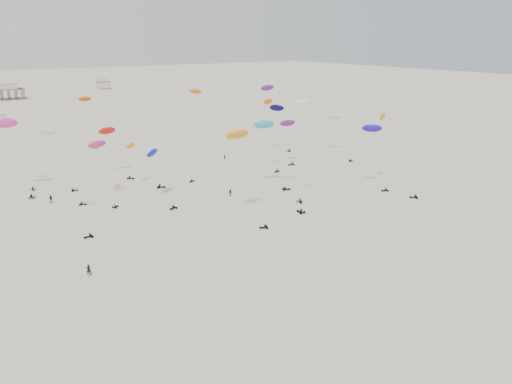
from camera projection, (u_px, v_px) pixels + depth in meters
ground_plane at (95, 137)px, 192.09m from camera, size 900.00×900.00×0.00m
pavilion_main at (5, 93)px, 304.67m from camera, size 21.00×13.00×9.80m
pavilion_small at (104, 84)px, 365.75m from camera, size 9.00×7.00×8.00m
rig_0 at (9, 136)px, 123.43m from camera, size 7.19×8.68×19.86m
rig_1 at (302, 150)px, 109.62m from camera, size 7.14×8.10×24.06m
rig_2 at (383, 131)px, 126.23m from camera, size 7.29×8.99×18.95m
rig_3 at (285, 139)px, 118.24m from camera, size 3.41×14.03×22.43m
rig_4 at (111, 138)px, 137.04m from camera, size 6.36×10.86×14.45m
rig_5 at (99, 152)px, 115.27m from camera, size 4.87×10.70×15.14m
rig_6 at (95, 153)px, 118.28m from camera, size 8.96×8.98×14.39m
rig_7 at (144, 164)px, 127.19m from camera, size 7.98×8.84×12.12m
rig_8 at (379, 140)px, 123.29m from camera, size 5.98×16.50×18.95m
rig_9 at (288, 131)px, 148.89m from camera, size 5.24×4.69×13.69m
rig_10 at (55, 153)px, 99.10m from camera, size 5.74×16.43×22.28m
rig_11 at (81, 127)px, 127.49m from camera, size 9.54×9.58×23.20m
rig_12 at (194, 114)px, 134.15m from camera, size 8.25×9.70×24.12m
rig_13 at (156, 162)px, 115.59m from camera, size 5.15×13.15×13.69m
rig_14 at (268, 135)px, 124.53m from camera, size 6.84×8.74×17.52m
rig_15 at (8, 132)px, 120.25m from camera, size 6.37×11.75×19.15m
rig_16 at (336, 124)px, 163.77m from camera, size 8.84×18.21×18.52m
rig_17 at (240, 145)px, 102.56m from camera, size 5.58×11.71×19.78m
rig_18 at (269, 105)px, 136.86m from camera, size 5.59×3.52×24.86m
rig_19 at (273, 113)px, 163.60m from camera, size 9.88×5.96×18.06m
spectator_0 at (89, 275)px, 81.08m from camera, size 0.92×0.71×2.31m
spectator_1 at (230, 196)px, 121.44m from camera, size 1.15×0.98×2.03m
spectator_2 at (51, 203)px, 116.42m from camera, size 1.52×1.22×2.27m
spectator_3 at (225, 159)px, 157.29m from camera, size 0.73×0.54×1.89m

